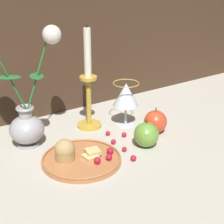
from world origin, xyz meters
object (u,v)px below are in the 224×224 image
Objects in this scene: plate_with_pastries at (78,157)px; candlestick at (88,89)px; wine_glass at (126,96)px; apple_near_glass at (155,122)px; apple_beside_vase at (146,135)px; vase at (23,104)px.

candlestick is (0.14, 0.18, 0.12)m from plate_with_pastries.
apple_near_glass is at bearing -66.09° from wine_glass.
plate_with_pastries is at bearing 171.67° from apple_beside_vase.
vase is 0.37m from apple_beside_vase.
apple_beside_vase reaches higher than plate_with_pastries.
vase is 0.23m from candlestick.
plate_with_pastries is at bearing -63.33° from vase.
wine_glass is (0.34, -0.04, -0.03)m from vase.
plate_with_pastries is at bearing -153.29° from wine_glass.
vase is 4.42× the size of apple_near_glass.
plate_with_pastries is 0.22m from apple_beside_vase.
candlestick reaches higher than apple_beside_vase.
wine_glass is at bearing 26.71° from plate_with_pastries.
wine_glass is at bearing -26.06° from candlestick.
candlestick is 3.87× the size of apple_beside_vase.
candlestick reaches higher than apple_near_glass.
wine_glass is (0.26, 0.13, 0.09)m from plate_with_pastries.
plate_with_pastries is 2.55× the size of apple_beside_vase.
plate_with_pastries is 0.66× the size of candlestick.
apple_beside_vase is (0.22, -0.03, 0.02)m from plate_with_pastries.
apple_beside_vase and apple_near_glass have the same top height.
candlestick is at bearing 108.71° from apple_beside_vase.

